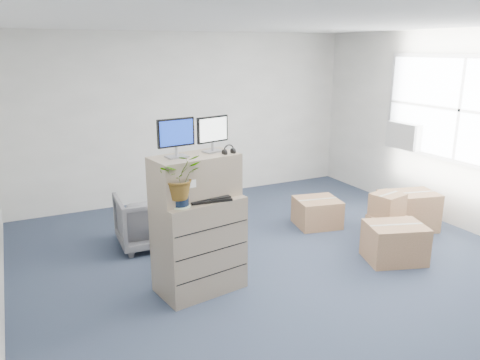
# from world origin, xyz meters

# --- Properties ---
(ground) EXTENTS (7.00, 7.00, 0.00)m
(ground) POSITION_xyz_m (0.00, 0.00, 0.00)
(ground) COLOR #232E3F
(ground) RESTS_ON ground
(wall_back) EXTENTS (6.00, 0.02, 2.80)m
(wall_back) POSITION_xyz_m (0.00, 3.51, 1.40)
(wall_back) COLOR beige
(wall_back) RESTS_ON ground
(window) EXTENTS (0.07, 2.72, 1.52)m
(window) POSITION_xyz_m (2.96, 0.50, 1.70)
(window) COLOR #9B9B9E
(window) RESTS_ON wall_right
(ac_unit) EXTENTS (0.24, 0.60, 0.40)m
(ac_unit) POSITION_xyz_m (2.87, 1.40, 1.20)
(ac_unit) COLOR silver
(ac_unit) RESTS_ON wall_right
(filing_cabinet_lower) EXTENTS (0.97, 0.68, 1.04)m
(filing_cabinet_lower) POSITION_xyz_m (-1.07, 0.33, 0.52)
(filing_cabinet_lower) COLOR gray
(filing_cabinet_lower) RESTS_ON ground
(filing_cabinet_upper) EXTENTS (0.95, 0.58, 0.45)m
(filing_cabinet_upper) POSITION_xyz_m (-1.08, 0.38, 1.26)
(filing_cabinet_upper) COLOR gray
(filing_cabinet_upper) RESTS_ON filing_cabinet_lower
(monitor_left) EXTENTS (0.40, 0.18, 0.39)m
(monitor_left) POSITION_xyz_m (-1.26, 0.37, 1.70)
(monitor_left) COLOR #99999E
(monitor_left) RESTS_ON filing_cabinet_upper
(monitor_right) EXTENTS (0.38, 0.19, 0.38)m
(monitor_right) POSITION_xyz_m (-0.84, 0.44, 1.69)
(monitor_right) COLOR #99999E
(monitor_right) RESTS_ON filing_cabinet_upper
(headphones) EXTENTS (0.13, 0.03, 0.13)m
(headphones) POSITION_xyz_m (-0.73, 0.29, 1.52)
(headphones) COLOR black
(headphones) RESTS_ON filing_cabinet_upper
(keyboard) EXTENTS (0.52, 0.26, 0.03)m
(keyboard) POSITION_xyz_m (-1.02, 0.21, 1.05)
(keyboard) COLOR black
(keyboard) RESTS_ON filing_cabinet_lower
(mouse) EXTENTS (0.09, 0.07, 0.03)m
(mouse) POSITION_xyz_m (-0.71, 0.32, 1.05)
(mouse) COLOR silver
(mouse) RESTS_ON filing_cabinet_lower
(water_bottle) EXTENTS (0.08, 0.08, 0.28)m
(water_bottle) POSITION_xyz_m (-0.98, 0.41, 1.18)
(water_bottle) COLOR gray
(water_bottle) RESTS_ON filing_cabinet_lower
(phone_dock) EXTENTS (0.07, 0.06, 0.15)m
(phone_dock) POSITION_xyz_m (-1.16, 0.36, 1.09)
(phone_dock) COLOR silver
(phone_dock) RESTS_ON filing_cabinet_lower
(external_drive) EXTENTS (0.23, 0.20, 0.06)m
(external_drive) POSITION_xyz_m (-0.78, 0.47, 1.07)
(external_drive) COLOR black
(external_drive) RESTS_ON filing_cabinet_lower
(tissue_box) EXTENTS (0.24, 0.17, 0.08)m
(tissue_box) POSITION_xyz_m (-0.70, 0.46, 1.14)
(tissue_box) COLOR #4181DE
(tissue_box) RESTS_ON external_drive
(potted_plant) EXTENTS (0.43, 0.47, 0.44)m
(potted_plant) POSITION_xyz_m (-1.32, 0.16, 1.29)
(potted_plant) COLOR #AACAA3
(potted_plant) RESTS_ON filing_cabinet_lower
(office_chair) EXTENTS (0.78, 0.74, 0.77)m
(office_chair) POSITION_xyz_m (-1.26, 1.73, 0.39)
(office_chair) COLOR #59585D
(office_chair) RESTS_ON ground
(cardboard_boxes) EXTENTS (1.86, 2.09, 0.66)m
(cardboard_boxes) POSITION_xyz_m (1.68, 0.55, 0.25)
(cardboard_boxes) COLOR olive
(cardboard_boxes) RESTS_ON ground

